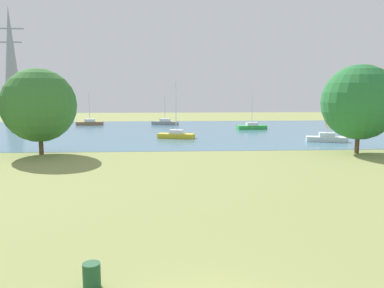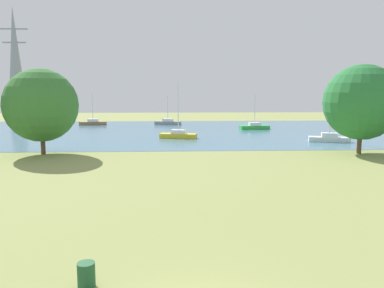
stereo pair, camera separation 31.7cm
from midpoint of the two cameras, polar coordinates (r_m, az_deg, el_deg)
ground_plane at (r=31.61m, az=-1.79°, el=-3.37°), size 160.00×160.00×0.00m
litter_bin at (r=13.18m, az=-15.43°, el=-18.36°), size 0.56×0.56×0.80m
water_surface at (r=59.32m, az=-2.53°, el=1.92°), size 140.00×40.00×0.02m
sailboat_green at (r=63.09m, az=8.75°, el=2.59°), size 4.96×2.12×5.61m
sailboat_brown at (r=72.56m, az=-15.11°, el=3.09°), size 4.88×1.79×5.79m
sailboat_gray at (r=71.13m, az=-4.18°, el=3.25°), size 5.03×2.95×5.32m
sailboat_yellow at (r=50.43m, az=-2.56°, el=1.39°), size 5.02×2.67×7.34m
sailboat_orange at (r=75.41m, az=20.89°, el=3.02°), size 5.03×3.02×6.60m
sailboat_white at (r=49.69m, az=19.26°, el=0.85°), size 5.03×2.78×7.28m
tree_west_near at (r=39.94m, az=-22.07°, el=5.36°), size 7.10×7.10×8.36m
tree_east_near at (r=41.15m, az=23.49°, el=5.73°), size 7.38×7.38×8.78m
electricity_pylon at (r=98.46m, az=-25.43°, el=10.90°), size 6.40×4.40×25.22m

